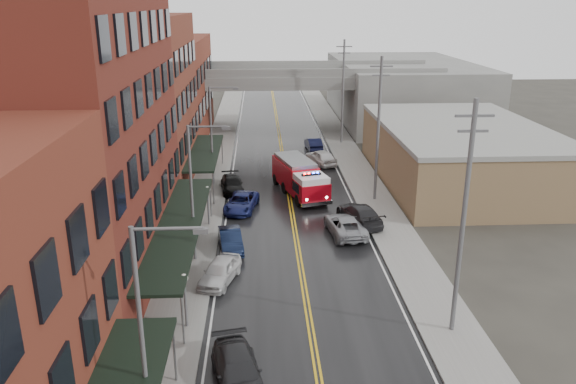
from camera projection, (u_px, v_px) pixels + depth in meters
name	position (u px, v px, depth m)	size (l,w,h in m)	color
road	(294.00, 224.00, 42.63)	(11.00, 160.00, 0.02)	black
sidewalk_left	(197.00, 225.00, 42.25)	(3.00, 160.00, 0.15)	slate
sidewalk_right	(389.00, 221.00, 42.97)	(3.00, 160.00, 0.15)	slate
curb_left	(219.00, 225.00, 42.33)	(0.30, 160.00, 0.15)	gray
curb_right	(367.00, 222.00, 42.89)	(0.30, 160.00, 0.15)	gray
brick_building_b	(73.00, 130.00, 32.46)	(9.00, 20.00, 18.00)	#5D1E18
brick_building_c	(136.00, 103.00, 49.48)	(9.00, 15.00, 15.00)	maroon
brick_building_far	(168.00, 90.00, 66.50)	(9.00, 20.00, 12.00)	maroon
tan_building	(459.00, 155.00, 52.06)	(14.00, 22.00, 5.00)	olive
right_far_block	(402.00, 90.00, 80.02)	(18.00, 30.00, 8.00)	slate
awning_1	(180.00, 224.00, 34.69)	(2.60, 18.00, 3.09)	black
awning_2	(205.00, 152.00, 51.22)	(2.60, 13.00, 3.09)	black
globe_lamp_1	(185.00, 288.00, 28.34)	(0.44, 0.44, 3.12)	#59595B
globe_lamp_2	(208.00, 197.00, 41.57)	(0.44, 0.44, 3.12)	#59595B
street_lamp_0	(148.00, 326.00, 19.85)	(2.64, 0.22, 9.00)	#59595B
street_lamp_1	(195.00, 185.00, 34.97)	(2.64, 0.22, 9.00)	#59595B
street_lamp_2	(214.00, 130.00, 50.09)	(2.64, 0.22, 9.00)	#59595B
utility_pole_0	(464.00, 217.00, 26.77)	(1.80, 0.24, 12.00)	#59595B
utility_pole_1	(378.00, 127.00, 45.67)	(1.80, 0.24, 12.00)	#59595B
utility_pole_2	(343.00, 90.00, 64.57)	(1.80, 0.24, 12.00)	#59595B
overpass	(278.00, 85.00, 70.94)	(40.00, 10.00, 7.50)	slate
fire_truck	(300.00, 177.00, 48.63)	(4.89, 8.49, 2.95)	#A70713
parked_car_left_3	(238.00, 372.00, 24.56)	(1.97, 4.85, 1.41)	black
parked_car_left_4	(220.00, 271.00, 33.67)	(1.67, 4.14, 1.41)	silver
parked_car_left_5	(231.00, 240.00, 38.11)	(1.44, 4.12, 1.36)	black
parked_car_left_6	(241.00, 202.00, 45.25)	(2.21, 4.80, 1.33)	navy
parked_car_left_7	(232.00, 184.00, 49.71)	(1.86, 4.57, 1.33)	black
parked_car_right_0	(345.00, 225.00, 40.55)	(2.34, 5.07, 1.41)	gray
parked_car_right_1	(360.00, 214.00, 42.51)	(2.16, 5.30, 1.54)	black
parked_car_right_2	(321.00, 157.00, 57.87)	(1.86, 4.61, 1.57)	silver
parked_car_right_3	(313.00, 144.00, 63.56)	(1.49, 4.28, 1.41)	black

